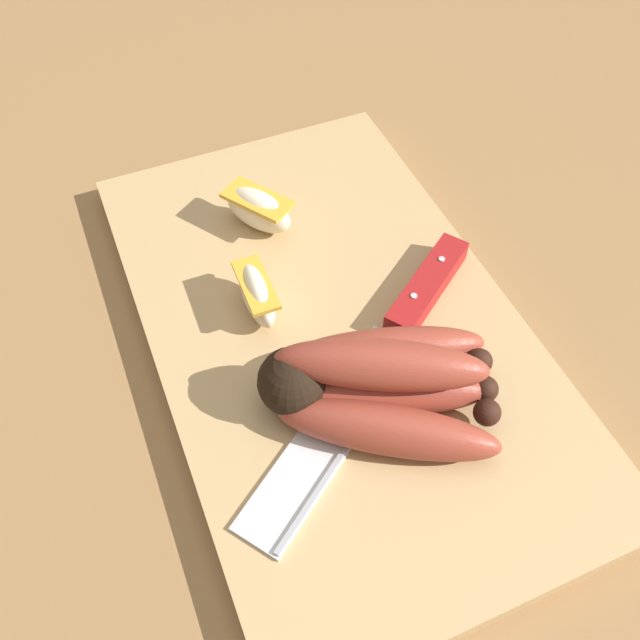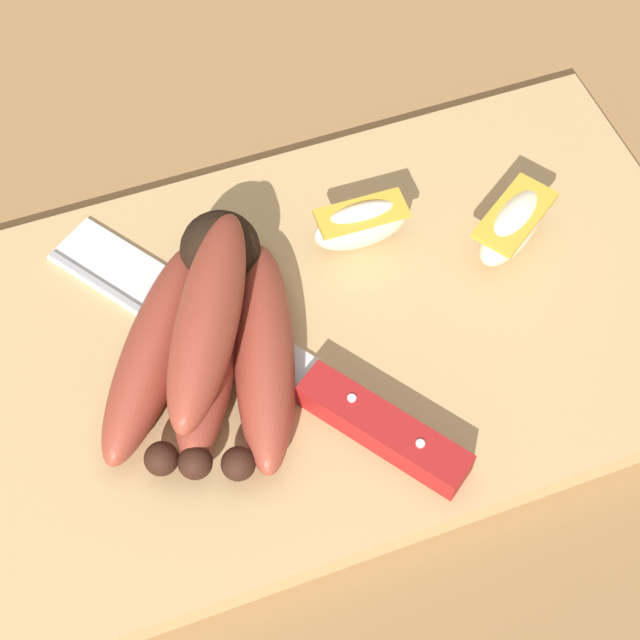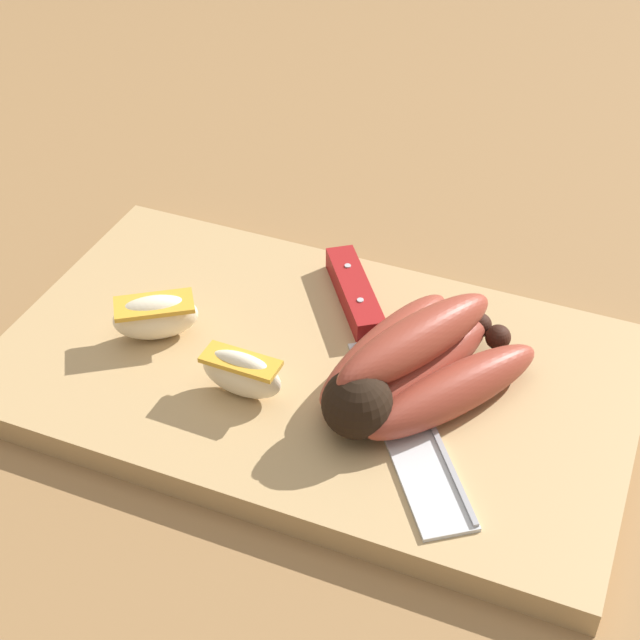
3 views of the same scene
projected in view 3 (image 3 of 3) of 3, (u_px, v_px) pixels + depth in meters
The scene contains 6 objects.
ground_plane at pixel (331, 388), 0.69m from camera, with size 6.00×6.00×0.00m, color olive.
cutting_board at pixel (312, 376), 0.69m from camera, with size 0.45×0.26×0.02m, color tan.
banana_bunch at pixel (412, 367), 0.65m from camera, with size 0.15×0.17×0.06m.
chefs_knife at pixel (372, 335), 0.70m from camera, with size 0.19×0.25×0.02m.
apple_wedge_near at pixel (155, 316), 0.70m from camera, with size 0.07×0.06×0.04m.
apple_wedge_middle at pixel (241, 373), 0.65m from camera, with size 0.06×0.02×0.04m.
Camera 3 is at (0.18, -0.47, 0.48)m, focal length 54.07 mm.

